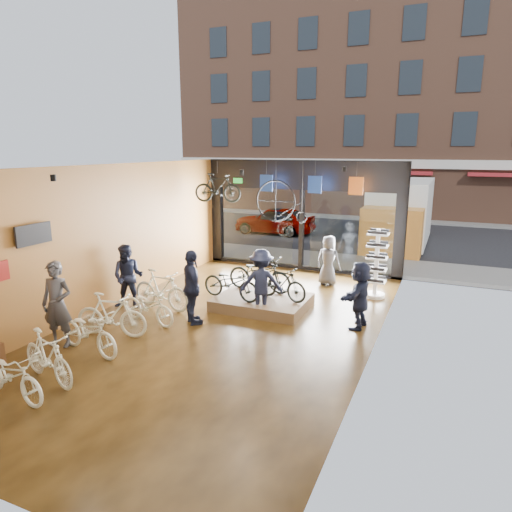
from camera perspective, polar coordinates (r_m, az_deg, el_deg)
The scene contains 34 objects.
ground_plane at distance 11.13m, azimuth -4.06°, elevation -8.96°, with size 7.00×12.00×0.04m, color black.
ceiling at distance 10.30m, azimuth -4.41°, elevation 11.21°, with size 7.00×12.00×0.04m, color black.
wall_left at distance 12.54m, azimuth -18.65°, elevation 2.09°, with size 0.04×12.00×3.80m, color #AF5D2B.
wall_right at distance 9.49m, azimuth 14.99°, elevation -1.14°, with size 0.04×12.00×3.80m, color beige.
storefront at distance 16.02m, azimuth 5.76°, elevation 5.04°, with size 7.00×0.26×3.80m, color black, non-canonical shape.
exit_sign at distance 16.67m, azimuth -2.26°, elevation 9.40°, with size 0.35×0.06×0.18m, color #198C26.
street_road at distance 24.94m, azimuth 11.99°, elevation 3.35°, with size 30.00×18.00×0.02m, color black.
sidewalk_near at distance 17.50m, azimuth 6.82°, elevation -0.42°, with size 30.00×2.40×0.12m, color slate.
sidewalk_far at distance 28.82m, azimuth 13.61°, elevation 4.73°, with size 30.00×2.00×0.12m, color slate.
opposite_building at distance 31.11m, azimuth 15.19°, elevation 18.08°, with size 26.00×5.00×14.00m, color brown.
street_car at distance 22.89m, azimuth 2.35°, elevation 4.51°, with size 1.61×3.99×1.36m, color gray.
box_truck at distance 20.41m, azimuth 17.35°, elevation 4.90°, with size 2.39×7.16×2.82m, color silver, non-canonical shape.
floor_bike_0 at distance 9.03m, azimuth -28.27°, elevation -12.96°, with size 0.58×1.67×0.88m, color #EBE9C8.
floor_bike_1 at distance 9.32m, azimuth -24.59°, elevation -11.41°, with size 0.46×1.62×0.97m, color #EBE9C8.
floor_bike_2 at distance 10.24m, azimuth -20.20°, elevation -8.86°, with size 0.63×1.79×0.94m, color #EBE9C8.
floor_bike_3 at distance 10.92m, azimuth -17.65°, elevation -7.02°, with size 0.48×1.71×1.03m, color #EBE9C8.
floor_bike_4 at distance 11.51m, azimuth -13.28°, elevation -6.11°, with size 0.58×1.66×0.87m, color #EBE9C8.
floor_bike_5 at distance 12.38m, azimuth -11.78°, elevation -4.14°, with size 0.50×1.78×1.07m, color #EBE9C8.
display_platform at distance 12.33m, azimuth 0.79°, elevation -5.81°, with size 2.40×1.80×0.30m, color #4C3520.
display_bike_left at distance 12.02m, azimuth -3.15°, elevation -3.35°, with size 0.59×1.71×0.90m, color black.
display_bike_mid at distance 11.97m, azimuth 3.22°, elevation -3.39°, with size 0.43×1.51×0.91m, color black.
display_bike_right at distance 12.67m, azimuth 0.45°, elevation -2.25°, with size 0.65×1.87×0.98m, color black.
customer_0 at distance 10.69m, azimuth -23.59°, elevation -5.55°, with size 0.69×0.45×1.88m, color #3F3F44.
customer_1 at distance 12.60m, azimuth -15.69°, elevation -2.49°, with size 0.84×0.66×1.73m, color #161C33.
customer_2 at distance 11.13m, azimuth -7.99°, elevation -3.92°, with size 1.08×0.45×1.84m, color #161C33.
customer_3 at distance 11.63m, azimuth 0.65°, elevation -3.33°, with size 1.11×0.64×1.72m, color #161C33.
customer_4 at distance 14.38m, azimuth 9.03°, elevation -0.55°, with size 0.77×0.50×1.57m, color #3F3F44.
customer_5 at distance 11.09m, azimuth 12.84°, elevation -4.75°, with size 1.51×0.48×1.63m, color #161C33.
sunglasses_rack at distance 13.42m, azimuth 14.82°, elevation -0.92°, with size 0.59×0.48×1.99m, color white, non-canonical shape.
penny_farthing at distance 14.54m, azimuth 3.49°, elevation 6.62°, with size 1.66×0.06×1.33m, color black, non-canonical shape.
hung_bike at distance 15.16m, azimuth -4.82°, elevation 8.49°, with size 0.45×1.58×0.95m, color black.
jersey_left at distance 15.49m, azimuth 1.29°, elevation 9.10°, with size 0.45×0.03×0.55m, color #1E3F99.
jersey_mid at distance 14.94m, azimuth 7.36°, elevation 8.84°, with size 0.45×0.03×0.55m, color #1E3F99.
jersey_right at distance 14.63m, azimuth 12.39°, elevation 8.55°, with size 0.45×0.03×0.55m, color #CC5919.
Camera 1 is at (4.79, -9.12, 4.20)m, focal length 32.00 mm.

